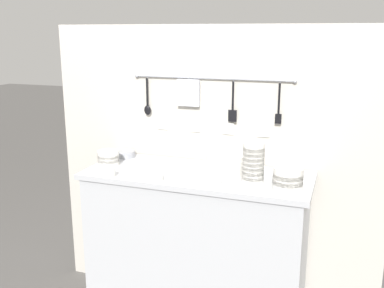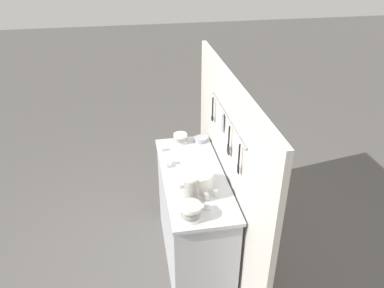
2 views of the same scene
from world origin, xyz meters
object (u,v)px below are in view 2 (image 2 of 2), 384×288
cup_front_left (207,206)px  cup_mid_row (162,149)px  cup_by_caddy (179,186)px  cup_edge_near (216,193)px  bowl_stack_short_front (192,189)px  cup_front_right (206,196)px  bowl_stack_wide_centre (191,212)px  cup_centre (201,173)px  steel_mixing_bowl (201,139)px  cup_back_left (167,165)px  bowl_stack_tall_left (180,138)px  cup_back_right (172,162)px  plate_stack (198,180)px

cup_front_left → cup_mid_row: 0.89m
cup_by_caddy → cup_edge_near: size_ratio=1.00×
bowl_stack_short_front → cup_front_right: (-0.00, 0.11, -0.09)m
bowl_stack_wide_centre → bowl_stack_short_front: (-0.18, 0.04, 0.05)m
cup_front_left → cup_edge_near: (-0.14, 0.09, 0.00)m
bowl_stack_wide_centre → cup_edge_near: size_ratio=3.14×
cup_centre → steel_mixing_bowl: bearing=169.0°
bowl_stack_short_front → cup_back_left: bowl_stack_short_front is taller
bowl_stack_tall_left → cup_centre: (0.56, 0.08, -0.02)m
bowl_stack_tall_left → cup_back_right: 0.38m
cup_front_right → cup_mid_row: same height
bowl_stack_short_front → cup_mid_row: bearing=-169.3°
cup_front_right → cup_centre: bearing=176.0°
bowl_stack_wide_centre → cup_front_right: 0.24m
cup_back_left → bowl_stack_wide_centre: bearing=7.8°
cup_by_caddy → cup_edge_near: 0.29m
cup_centre → cup_mid_row: bearing=-147.9°
cup_back_right → cup_by_caddy: bearing=1.8°
cup_back_left → cup_edge_near: (0.44, 0.32, 0.00)m
cup_back_left → cup_by_caddy: (0.30, 0.06, 0.00)m
bowl_stack_short_front → cup_back_right: bearing=-171.2°
cup_mid_row → cup_edge_near: 0.79m
cup_mid_row → cup_centre: 0.51m
cup_edge_near → cup_by_caddy: bearing=-117.9°
cup_centre → bowl_stack_wide_centre: bearing=-18.9°
cup_mid_row → cup_edge_near: same height
cup_centre → cup_edge_near: (0.28, 0.06, 0.00)m
bowl_stack_tall_left → cup_front_left: bowl_stack_tall_left is taller
bowl_stack_tall_left → cup_by_caddy: 0.71m
cup_front_right → bowl_stack_short_front: bearing=-87.8°
cup_back_left → cup_back_right: (-0.04, 0.05, 0.00)m
bowl_stack_tall_left → cup_back_left: 0.44m
bowl_stack_tall_left → steel_mixing_bowl: (0.01, 0.19, -0.02)m
bowl_stack_wide_centre → cup_back_right: bowl_stack_wide_centre is taller
bowl_stack_wide_centre → bowl_stack_tall_left: bowl_stack_wide_centre is taller
cup_back_left → cup_edge_near: 0.54m
steel_mixing_bowl → cup_back_right: (0.34, -0.32, 0.00)m
bowl_stack_wide_centre → cup_edge_near: bearing=134.0°
bowl_stack_wide_centre → cup_mid_row: 0.94m
plate_stack → cup_by_caddy: 0.15m
plate_stack → cup_centre: (-0.15, 0.05, -0.04)m
cup_mid_row → cup_by_caddy: same height
cup_edge_near → bowl_stack_wide_centre: bearing=-46.0°
steel_mixing_bowl → cup_edge_near: 0.83m
plate_stack → cup_edge_near: 0.17m
cup_front_right → cup_by_caddy: 0.25m
cup_front_left → cup_back_left: 0.62m
cup_mid_row → cup_edge_near: (0.71, 0.33, 0.00)m
steel_mixing_bowl → cup_centre: (0.55, -0.11, 0.00)m
plate_stack → cup_mid_row: size_ratio=4.74×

